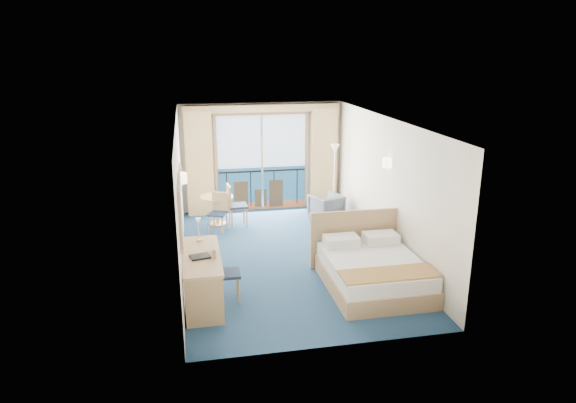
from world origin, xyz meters
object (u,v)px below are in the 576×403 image
Objects in this scene: armchair at (326,207)px; round_table at (217,203)px; desk_chair at (222,269)px; desk at (204,288)px; table_chair_b at (219,210)px; nightstand at (372,237)px; table_chair_a at (234,203)px; floor_lamp at (335,162)px; bed at (372,270)px.

round_table reaches higher than armchair.
desk_chair is at bearing -92.46° from round_table.
table_chair_b is at bearing 82.66° from desk.
round_table is (-2.96, 2.31, 0.21)m from nightstand.
desk_chair is 3.68m from table_chair_a.
table_chair_a is at bearing 78.07° from desk.
armchair is 5.12m from desk.
table_chair_a reaches higher than desk_chair.
round_table is at bearing 142.05° from nightstand.
round_table is at bearing -25.18° from armchair.
nightstand is 3.76m from round_table.
nightstand is 0.70× the size of table_chair_b.
desk is 0.54m from desk_chair.
floor_lamp is 5.71m from desk.
floor_lamp is at bearing 53.24° from desk.
floor_lamp is (-0.06, 2.57, 1.02)m from nightstand.
bed reaches higher than desk_chair.
desk_chair is at bearing 166.96° from table_chair_a.
round_table is 0.86× the size of table_chair_b.
table_chair_b reaches higher than round_table.
floor_lamp is at bearing 5.22° from round_table.
floor_lamp is at bearing -147.68° from armchair.
round_table is at bearing 83.54° from desk.
floor_lamp is 3.08m from table_chair_b.
table_chair_a is (-2.58, 2.12, 0.25)m from nightstand.
desk is at bearing -126.76° from floor_lamp.
round_table is at bearing 58.95° from table_chair_a.
armchair is 0.70× the size of table_chair_a.
armchair is at bearing 99.91° from nightstand.
bed is 2.99× the size of armchair.
desk_chair is 1.27× the size of round_table.
bed is at bearing -31.14° from table_chair_b.
bed is 2.13× the size of desk_chair.
armchair is at bearing 87.16° from bed.
nightstand is at bearing -37.95° from round_table.
armchair is 2.60m from round_table.
floor_lamp is at bearing -35.13° from desk_chair.
round_table reaches higher than nightstand.
table_chair_a is (-2.03, 3.63, 0.25)m from bed.
bed is 4.24m from floor_lamp.
round_table is at bearing 114.67° from table_chair_b.
table_chair_a is at bearing 119.16° from bed.
table_chair_a is at bearing -26.50° from round_table.
bed is 2.58m from desk_chair.
bed is 3.37× the size of nightstand.
floor_lamp is at bearing 83.13° from bed.
round_table is 0.76× the size of table_chair_a.
nightstand is 0.62× the size of table_chair_a.
bed is at bearing 8.59° from desk.
table_chair_b is (0.17, 3.38, -0.05)m from desk_chair.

